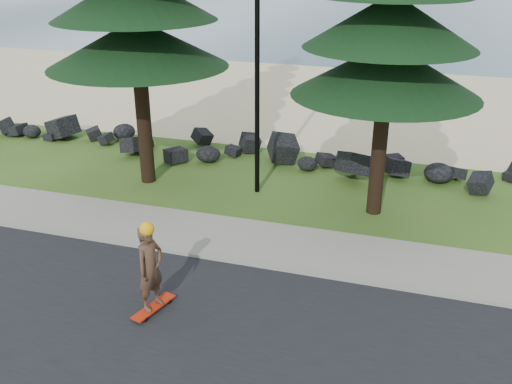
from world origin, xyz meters
TOP-DOWN VIEW (x-y plane):
  - ground at (0.00, 0.00)m, footprint 160.00×160.00m
  - road at (0.00, -4.50)m, footprint 160.00×7.00m
  - kerb at (0.00, -0.90)m, footprint 160.00×0.20m
  - sidewalk at (0.00, 0.20)m, footprint 160.00×2.00m
  - beach_sand at (0.00, 14.50)m, footprint 160.00×15.00m
  - ocean at (0.00, 51.00)m, footprint 160.00×58.00m
  - seawall_boulders at (0.00, 5.60)m, footprint 60.00×2.40m
  - lamp_post at (0.00, 3.20)m, footprint 0.25×0.14m
  - skateboarder at (-0.24, -3.20)m, footprint 0.59×1.11m

SIDE VIEW (x-z plane):
  - ground at x=0.00m, z-range 0.00..0.00m
  - seawall_boulders at x=0.00m, z-range -0.55..0.55m
  - ocean at x=0.00m, z-range 0.00..0.01m
  - beach_sand at x=0.00m, z-range 0.00..0.01m
  - road at x=0.00m, z-range 0.00..0.02m
  - sidewalk at x=0.00m, z-range 0.00..0.08m
  - kerb at x=0.00m, z-range 0.00..0.10m
  - skateboarder at x=-0.24m, z-range 0.01..2.01m
  - lamp_post at x=0.00m, z-range 0.06..8.20m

